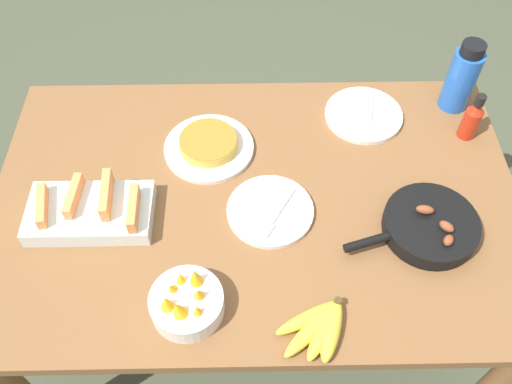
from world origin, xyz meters
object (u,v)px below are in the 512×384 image
Objects in this scene: melon_tray at (91,211)px; skillet at (429,226)px; banana_bunch at (320,327)px; hot_sauce_bottle at (472,119)px; water_bottle at (462,78)px; frittata_plate_center at (209,146)px; empty_plate_near_front at (364,115)px; fruit_bowl_mango at (187,302)px; empty_plate_far_left at (270,211)px.

melon_tray is 0.90m from skillet.
hot_sauce_bottle is at bearing 51.02° from banana_bunch.
water_bottle is 0.14m from hot_sauce_bottle.
frittata_plate_center is 1.10× the size of empty_plate_near_front.
fruit_bowl_mango reaches higher than melon_tray.
skillet is at bearing -75.64° from empty_plate_near_front.
banana_bunch is at bearing -10.65° from fruit_bowl_mango.
melon_tray is 0.39m from frittata_plate_center.
fruit_bowl_mango is (-0.21, -0.28, 0.03)m from empty_plate_far_left.
melon_tray reaches higher than frittata_plate_center.
hot_sauce_bottle reaches higher than empty_plate_near_front.
banana_bunch is 0.91m from water_bottle.
frittata_plate_center is at bearing -44.16° from skillet.
fruit_bowl_mango is at bearing 169.35° from banana_bunch.
water_bottle is (0.81, 0.70, 0.08)m from fruit_bowl_mango.
hot_sauce_bottle reaches higher than fruit_bowl_mango.
water_bottle is at bearing 21.34° from melon_tray.
fruit_bowl_mango is (-0.63, -0.21, 0.01)m from skillet.
water_bottle reaches higher than frittata_plate_center.
hot_sauce_bottle is at bearing -135.82° from skillet.
frittata_plate_center is at bearing 127.09° from empty_plate_far_left.
water_bottle is (0.60, 0.41, 0.10)m from empty_plate_far_left.
frittata_plate_center is at bearing 116.16° from banana_bunch.
frittata_plate_center is 1.50× the size of fruit_bowl_mango.
melon_tray reaches higher than skillet.
water_bottle reaches higher than empty_plate_far_left.
melon_tray is at bearing -165.16° from hot_sauce_bottle.
fruit_bowl_mango is 0.75× the size of water_bottle.
empty_plate_far_left is at bearing -52.91° from frittata_plate_center.
melon_tray is at bearing -21.03° from skillet.
melon_tray is 2.08× the size of hot_sauce_bottle.
water_bottle reaches higher than skillet.
empty_plate_near_front is at bearing 15.11° from frittata_plate_center.
empty_plate_far_left is at bearing 1.02° from melon_tray.
empty_plate_near_front is at bearing 51.30° from fruit_bowl_mango.
fruit_bowl_mango reaches higher than empty_plate_far_left.
banana_bunch is 1.02× the size of fruit_bowl_mango.
empty_plate_near_front is 0.32m from hot_sauce_bottle.
water_bottle reaches higher than hot_sauce_bottle.
empty_plate_far_left is 0.67m from hot_sauce_bottle.
frittata_plate_center is 0.79m from hot_sauce_bottle.
melon_tray reaches higher than empty_plate_far_left.
melon_tray is 1.24× the size of frittata_plate_center.
banana_bunch is 0.32m from fruit_bowl_mango.
empty_plate_near_front is 1.52× the size of hot_sauce_bottle.
empty_plate_far_left is at bearing -155.25° from hot_sauce_bottle.
skillet is at bearing -110.51° from water_bottle.
melon_tray is 0.39m from fruit_bowl_mango.
banana_bunch is 0.76× the size of empty_plate_far_left.
skillet is at bearing 18.68° from fruit_bowl_mango.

